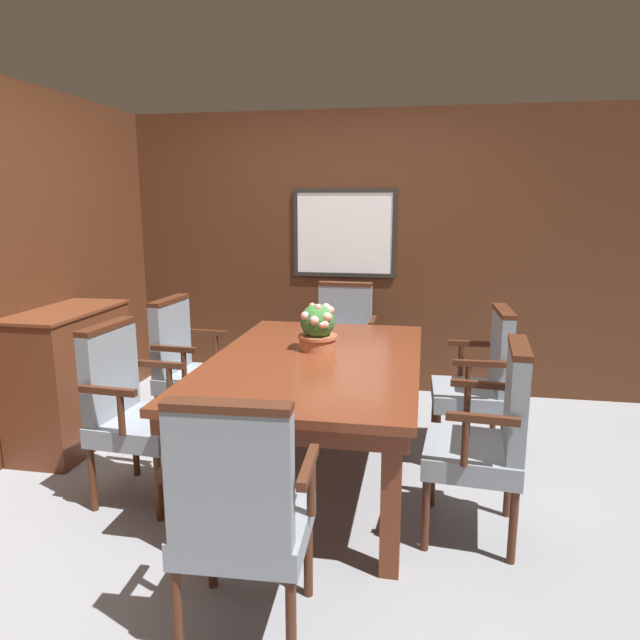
% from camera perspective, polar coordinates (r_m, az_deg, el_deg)
% --- Properties ---
extents(ground_plane, '(14.00, 14.00, 0.00)m').
position_cam_1_polar(ground_plane, '(3.61, -3.32, -15.93)').
color(ground_plane, gray).
extents(wall_back, '(7.20, 0.08, 2.45)m').
position_cam_1_polar(wall_back, '(5.12, 1.66, 6.67)').
color(wall_back, '#4C2816').
rests_on(wall_back, ground_plane).
extents(dining_table, '(1.24, 1.99, 0.76)m').
position_cam_1_polar(dining_table, '(3.45, -0.45, -5.21)').
color(dining_table, maroon).
rests_on(dining_table, ground_plane).
extents(chair_head_near, '(0.56, 0.49, 1.01)m').
position_cam_1_polar(chair_head_near, '(2.26, -8.03, -18.21)').
color(chair_head_near, '#472314').
rests_on(chair_head_near, ground_plane).
extents(chair_left_far, '(0.50, 0.56, 1.01)m').
position_cam_1_polar(chair_left_far, '(4.19, -13.17, -4.17)').
color(chair_left_far, '#472314').
rests_on(chair_left_far, ground_plane).
extents(chair_right_far, '(0.48, 0.55, 1.01)m').
position_cam_1_polar(chair_right_far, '(3.87, 15.83, -5.60)').
color(chair_right_far, '#472314').
rests_on(chair_right_far, ground_plane).
extents(chair_head_far, '(0.55, 0.48, 1.01)m').
position_cam_1_polar(chair_head_far, '(4.79, 2.29, -1.86)').
color(chair_head_far, '#472314').
rests_on(chair_head_far, ground_plane).
extents(chair_left_near, '(0.50, 0.56, 1.01)m').
position_cam_1_polar(chair_left_near, '(3.43, -18.46, -8.01)').
color(chair_left_near, '#472314').
rests_on(chair_left_near, ground_plane).
extents(chair_right_near, '(0.51, 0.57, 1.01)m').
position_cam_1_polar(chair_right_near, '(3.00, 16.54, -10.79)').
color(chair_right_near, '#472314').
rests_on(chair_right_near, ground_plane).
extents(potted_plant, '(0.25, 0.25, 0.30)m').
position_cam_1_polar(potted_plant, '(3.58, -0.24, -0.77)').
color(potted_plant, '#B2603D').
rests_on(potted_plant, dining_table).
extents(sideboard_cabinet, '(0.47, 0.92, 0.96)m').
position_cam_1_polar(sideboard_cabinet, '(4.33, -23.68, -5.32)').
color(sideboard_cabinet, brown).
rests_on(sideboard_cabinet, ground_plane).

